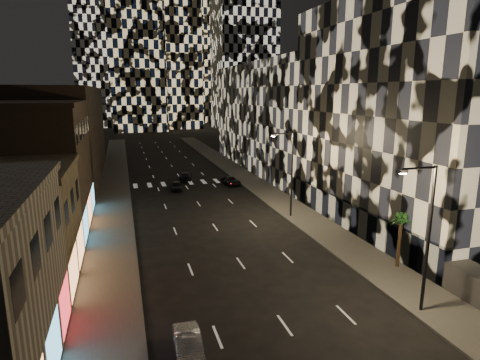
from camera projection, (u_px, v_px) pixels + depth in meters
sidewalk_left at (114, 187)px, 56.99m from camera, size 4.00×120.00×0.15m
sidewalk_right at (248, 178)px, 62.50m from camera, size 4.00×120.00×0.15m
curb_left at (129, 186)px, 57.57m from camera, size 0.20×120.00×0.15m
curb_right at (235, 179)px, 61.92m from camera, size 0.20×120.00×0.15m
retail_brown at (31, 169)px, 38.33m from camera, size 10.00×15.00×12.00m
retail_filler_left at (65, 133)px, 62.96m from camera, size 10.00×40.00×14.00m
midrise_right at (424, 115)px, 39.02m from camera, size 16.00×25.00×22.00m
midrise_base at (349, 215)px, 38.93m from camera, size 0.60×25.00×3.00m
midrise_filler_right at (290, 117)px, 69.91m from camera, size 16.00×40.00×18.00m
streetlight_near at (426, 229)px, 23.43m from camera, size 2.55×0.25×9.00m
streetlight_far at (290, 169)px, 42.18m from camera, size 2.55×0.25×9.00m
car_silver_parked at (188, 346)px, 20.29m from camera, size 1.42×3.78×1.23m
car_dark_midlane at (177, 186)px, 55.12m from camera, size 1.83×3.76×1.24m
car_dark_oncoming at (185, 176)px, 61.52m from camera, size 2.22×4.48×1.25m
car_dark_rightlane at (231, 181)px, 58.37m from camera, size 2.34×4.43×1.19m
palm_tree at (401, 223)px, 29.99m from camera, size 2.15×2.16×4.24m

